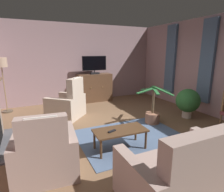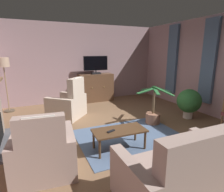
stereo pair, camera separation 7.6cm
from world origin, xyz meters
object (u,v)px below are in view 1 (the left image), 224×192
Objects in this scene: tv_cabinet at (94,88)px; floor_lamp at (2,69)px; potted_plant_small_fern_corner at (188,101)px; sofa_floral at (184,174)px; television at (94,65)px; coffee_table at (120,132)px; tv_remote at (112,131)px; cat at (60,133)px; armchair_angled_to_table at (68,105)px; armchair_in_far_corner at (46,154)px; potted_plant_tall_palm_by_window at (153,115)px.

tv_cabinet is 3.09m from floor_lamp.
potted_plant_small_fern_corner is (1.78, -2.88, -0.01)m from tv_cabinet.
floor_lamp is (-2.34, 4.96, 1.02)m from sofa_floral.
television is 0.54× the size of floor_lamp.
coffee_table is 4.25m from floor_lamp.
cat is (-0.80, 1.05, -0.32)m from tv_remote.
floor_lamp is (-1.63, 1.28, 1.01)m from armchair_angled_to_table.
tv_remote is 0.20× the size of potted_plant_small_fern_corner.
television reaches higher than armchair_angled_to_table.
coffee_table is at bearing -14.26° from tv_remote.
armchair_angled_to_table reaches higher than potted_plant_small_fern_corner.
floor_lamp is at bearing 149.95° from potted_plant_small_fern_corner.
potted_plant_small_fern_corner is at bearing -2.94° from tv_remote.
armchair_in_far_corner is (-2.16, -3.80, -1.06)m from television.
armchair_in_far_corner reaches higher than coffee_table.
potted_plant_tall_palm_by_window is at bearing -35.94° from armchair_angled_to_table.
floor_lamp is (-2.96, -0.14, 0.87)m from tv_cabinet.
television is 0.89× the size of potted_plant_tall_palm_by_window.
television is 5.39× the size of tv_remote.
tv_remote is 0.31× the size of cat.
potted_plant_tall_palm_by_window is at bearing 177.16° from potted_plant_small_fern_corner.
television reaches higher than potted_plant_tall_palm_by_window.
television is 5.19m from sofa_floral.
television reaches higher than coffee_table.
coffee_table is at bearing 8.11° from armchair_in_far_corner.
tv_cabinet is 1.05× the size of armchair_angled_to_table.
tv_remote is at bearing -104.78° from tv_cabinet.
armchair_angled_to_table is 2.39m from potted_plant_tall_palm_by_window.
tv_cabinet is 4.42m from armchair_in_far_corner.
floor_lamp reaches higher than potted_plant_small_fern_corner.
cat is (0.40, 1.23, -0.24)m from armchair_in_far_corner.
armchair_angled_to_table reaches higher than sofa_floral.
tv_remote is 1.21m from armchair_in_far_corner.
floor_lamp is at bearing 121.69° from coffee_table.
cat is at bearing 114.84° from sofa_floral.
tv_remote reaches higher than cat.
television is 1.68× the size of cat.
tv_cabinet is at bearing 60.69° from armchair_in_far_corner.
armchair_in_far_corner reaches higher than sofa_floral.
coffee_table is at bearing -163.18° from potted_plant_small_fern_corner.
armchair_angled_to_table is 2.31m from floor_lamp.
cat is 3.03m from floor_lamp.
tv_cabinet is 1.40× the size of television.
television reaches higher than tv_remote.
armchair_angled_to_table is at bearing -132.96° from tv_cabinet.
coffee_table is at bearing 96.57° from sofa_floral.
potted_plant_tall_palm_by_window is at bearing -36.94° from floor_lamp.
armchair_in_far_corner is at bearing -166.15° from potted_plant_small_fern_corner.
potted_plant_tall_palm_by_window is at bearing -77.63° from television.
coffee_table is at bearing -46.52° from cat.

